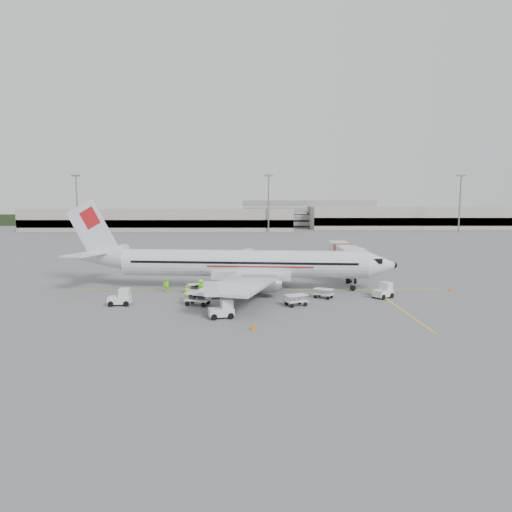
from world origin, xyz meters
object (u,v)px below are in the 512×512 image
(aircraft, at_px, (244,245))
(tug_mid, at_px, (221,309))
(jet_bridge, at_px, (343,260))
(tug_fore, at_px, (383,290))
(tug_aft, at_px, (120,297))
(belt_loader, at_px, (212,287))

(aircraft, xyz_separation_m, tug_mid, (-1.62, -13.58, -4.44))
(jet_bridge, bearing_deg, tug_fore, -83.34)
(jet_bridge, height_order, tug_aft, jet_bridge)
(tug_fore, distance_m, tug_aft, 27.68)
(belt_loader, xyz_separation_m, tug_mid, (1.66, -8.46, -0.31))
(jet_bridge, relative_size, belt_loader, 4.12)
(aircraft, bearing_deg, tug_fore, -13.41)
(aircraft, relative_size, tug_mid, 17.54)
(belt_loader, bearing_deg, aircraft, 44.91)
(aircraft, xyz_separation_m, jet_bridge, (13.97, 9.97, -2.98))
(jet_bridge, relative_size, tug_mid, 8.03)
(aircraft, height_order, belt_loader, aircraft)
(belt_loader, height_order, tug_fore, belt_loader)
(aircraft, height_order, tug_aft, aircraft)
(aircraft, xyz_separation_m, tug_aft, (-12.20, -8.63, -4.43))
(tug_mid, bearing_deg, tug_fore, 11.41)
(tug_fore, bearing_deg, aircraft, 123.68)
(aircraft, distance_m, tug_aft, 15.59)
(aircraft, relative_size, tug_fore, 17.48)
(tug_fore, bearing_deg, belt_loader, 142.22)
(jet_bridge, xyz_separation_m, belt_loader, (-17.24, -15.08, -1.15))
(jet_bridge, height_order, tug_fore, jet_bridge)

